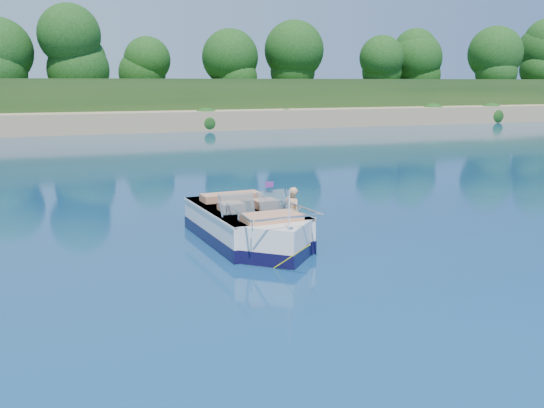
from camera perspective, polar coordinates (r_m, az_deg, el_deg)
name	(u,v)px	position (r m, az deg, el deg)	size (l,w,h in m)	color
ground	(241,267)	(12.62, -2.90, -5.91)	(160.00, 160.00, 0.00)	#091B3F
shoreline	(73,106)	(75.38, -18.26, 8.76)	(170.00, 59.00, 6.00)	tan
treeline	(85,59)	(52.64, -17.23, 12.89)	(150.00, 7.12, 8.19)	black
motorboat	(251,229)	(14.31, -2.02, -2.32)	(2.17, 5.50, 1.83)	white
tow_tube	(290,222)	(16.21, 1.70, -1.66)	(1.31, 1.31, 0.33)	#F0A903
boy	(290,225)	(16.16, 1.74, -2.01)	(0.51, 0.34, 1.41)	tan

